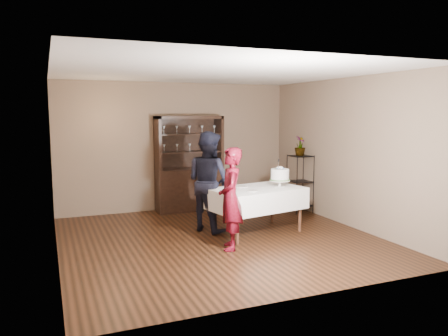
{
  "coord_description": "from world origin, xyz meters",
  "views": [
    {
      "loc": [
        -2.59,
        -6.5,
        2.06
      ],
      "look_at": [
        0.12,
        0.1,
        1.16
      ],
      "focal_mm": 35.0,
      "sensor_mm": 36.0,
      "label": 1
    }
  ],
  "objects_px": {
    "china_hutch": "(189,179)",
    "plant_etagere": "(300,181)",
    "man": "(209,181)",
    "potted_plant": "(300,146)",
    "woman": "(231,199)",
    "cake_table": "(257,199)",
    "cake": "(280,175)"
  },
  "relations": [
    {
      "from": "cake",
      "to": "potted_plant",
      "type": "bearing_deg",
      "value": 44.9
    },
    {
      "from": "cake",
      "to": "potted_plant",
      "type": "relative_size",
      "value": 1.21
    },
    {
      "from": "plant_etagere",
      "to": "man",
      "type": "distance_m",
      "value": 2.35
    },
    {
      "from": "cake_table",
      "to": "potted_plant",
      "type": "xyz_separation_m",
      "value": [
        1.51,
        1.05,
        0.79
      ]
    },
    {
      "from": "woman",
      "to": "man",
      "type": "xyz_separation_m",
      "value": [
        0.06,
        1.13,
        0.1
      ]
    },
    {
      "from": "plant_etagere",
      "to": "man",
      "type": "xyz_separation_m",
      "value": [
        -2.26,
        -0.61,
        0.22
      ]
    },
    {
      "from": "china_hutch",
      "to": "potted_plant",
      "type": "bearing_deg",
      "value": -27.71
    },
    {
      "from": "plant_etagere",
      "to": "man",
      "type": "height_order",
      "value": "man"
    },
    {
      "from": "plant_etagere",
      "to": "woman",
      "type": "relative_size",
      "value": 0.77
    },
    {
      "from": "cake",
      "to": "potted_plant",
      "type": "distance_m",
      "value": 1.56
    },
    {
      "from": "china_hutch",
      "to": "cake",
      "type": "height_order",
      "value": "china_hutch"
    },
    {
      "from": "china_hutch",
      "to": "potted_plant",
      "type": "distance_m",
      "value": 2.42
    },
    {
      "from": "plant_etagere",
      "to": "woman",
      "type": "xyz_separation_m",
      "value": [
        -2.32,
        -1.75,
        0.13
      ]
    },
    {
      "from": "china_hutch",
      "to": "woman",
      "type": "distance_m",
      "value": 2.81
    },
    {
      "from": "cake_table",
      "to": "woman",
      "type": "distance_m",
      "value": 1.04
    },
    {
      "from": "potted_plant",
      "to": "cake",
      "type": "bearing_deg",
      "value": -135.1
    },
    {
      "from": "plant_etagere",
      "to": "potted_plant",
      "type": "height_order",
      "value": "potted_plant"
    },
    {
      "from": "china_hutch",
      "to": "potted_plant",
      "type": "xyz_separation_m",
      "value": [
        2.05,
        -1.07,
        0.72
      ]
    },
    {
      "from": "china_hutch",
      "to": "plant_etagere",
      "type": "relative_size",
      "value": 1.67
    },
    {
      "from": "china_hutch",
      "to": "woman",
      "type": "bearing_deg",
      "value": -94.88
    },
    {
      "from": "man",
      "to": "potted_plant",
      "type": "height_order",
      "value": "man"
    },
    {
      "from": "china_hutch",
      "to": "cake_table",
      "type": "bearing_deg",
      "value": -75.89
    },
    {
      "from": "plant_etagere",
      "to": "man",
      "type": "bearing_deg",
      "value": -164.78
    },
    {
      "from": "china_hutch",
      "to": "woman",
      "type": "relative_size",
      "value": 1.29
    },
    {
      "from": "plant_etagere",
      "to": "china_hutch",
      "type": "bearing_deg",
      "value": 153.17
    },
    {
      "from": "china_hutch",
      "to": "plant_etagere",
      "type": "height_order",
      "value": "china_hutch"
    },
    {
      "from": "plant_etagere",
      "to": "cake",
      "type": "bearing_deg",
      "value": -135.43
    },
    {
      "from": "china_hutch",
      "to": "cake_table",
      "type": "xyz_separation_m",
      "value": [
        0.53,
        -2.13,
        -0.07
      ]
    },
    {
      "from": "cake_table",
      "to": "woman",
      "type": "xyz_separation_m",
      "value": [
        -0.77,
        -0.67,
        0.18
      ]
    },
    {
      "from": "cake_table",
      "to": "cake",
      "type": "relative_size",
      "value": 3.51
    },
    {
      "from": "woman",
      "to": "potted_plant",
      "type": "height_order",
      "value": "potted_plant"
    },
    {
      "from": "woman",
      "to": "man",
      "type": "height_order",
      "value": "man"
    }
  ]
}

